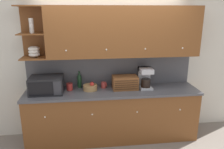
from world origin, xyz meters
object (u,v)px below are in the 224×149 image
at_px(coffee_maker, 145,78).
at_px(mug, 104,85).
at_px(microwave, 47,85).
at_px(fruit_basket, 90,87).
at_px(bread_box, 125,82).
at_px(wine_bottle, 79,80).
at_px(storage_canister, 70,87).

bearing_deg(coffee_maker, mug, 173.70).
relative_size(mug, coffee_maker, 0.29).
bearing_deg(mug, microwave, -171.94).
bearing_deg(fruit_basket, bread_box, -0.86).
distance_m(microwave, fruit_basket, 0.73).
xyz_separation_m(microwave, coffee_maker, (1.69, 0.06, 0.05)).
distance_m(fruit_basket, bread_box, 0.61).
relative_size(fruit_basket, coffee_maker, 0.67).
bearing_deg(fruit_basket, wine_bottle, 140.16).
bearing_deg(fruit_basket, storage_canister, 173.99).
height_order(bread_box, coffee_maker, coffee_maker).
relative_size(bread_box, coffee_maker, 1.20).
bearing_deg(bread_box, mug, 165.48).
bearing_deg(microwave, fruit_basket, 4.02).
xyz_separation_m(wine_bottle, mug, (0.43, -0.07, -0.08)).
height_order(fruit_basket, mug, fruit_basket).
height_order(wine_bottle, bread_box, wine_bottle).
relative_size(microwave, bread_box, 1.24).
relative_size(wine_bottle, coffee_maker, 0.81).
distance_m(microwave, coffee_maker, 1.69).
bearing_deg(coffee_maker, bread_box, -177.82).
relative_size(storage_canister, wine_bottle, 0.42).
distance_m(mug, bread_box, 0.38).
distance_m(wine_bottle, bread_box, 0.81).
height_order(microwave, storage_canister, microwave).
bearing_deg(coffee_maker, storage_canister, 178.59).
relative_size(mug, bread_box, 0.24).
height_order(microwave, fruit_basket, microwave).
distance_m(storage_canister, fruit_basket, 0.36).
bearing_deg(bread_box, storage_canister, 177.23).
distance_m(microwave, mug, 0.97).
bearing_deg(wine_bottle, fruit_basket, -39.84).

